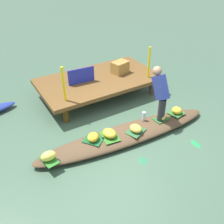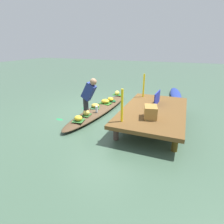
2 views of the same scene
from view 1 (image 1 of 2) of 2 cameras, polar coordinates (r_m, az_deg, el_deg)
name	(u,v)px [view 1 (image 1 of 2)]	position (r m, az deg, el deg)	size (l,w,h in m)	color
canal_water	(127,138)	(5.51, 3.37, -5.87)	(40.00, 40.00, 0.00)	#3F5B46
dock_platform	(99,81)	(6.86, -3.05, 7.15)	(3.20, 1.80, 0.50)	brown
vendor_boat	(127,134)	(5.45, 3.40, -5.09)	(4.08, 0.71, 0.19)	brown
leaf_mat_0	(136,131)	(5.38, 5.40, -4.35)	(0.40, 0.30, 0.01)	#2B5C34
banana_bunch_0	(136,128)	(5.34, 5.44, -3.74)	(0.28, 0.23, 0.15)	gold
leaf_mat_1	(176,113)	(6.10, 14.40, -0.23)	(0.32, 0.31, 0.01)	#30672D
banana_bunch_1	(177,110)	(6.06, 14.50, 0.37)	(0.23, 0.24, 0.16)	gold
leaf_mat_2	(109,136)	(5.22, -0.58, -5.54)	(0.44, 0.32, 0.01)	#2F6D22
banana_bunch_2	(109,133)	(5.17, -0.59, -4.86)	(0.31, 0.25, 0.16)	gold
leaf_mat_3	(93,140)	(5.15, -4.30, -6.35)	(0.38, 0.29, 0.01)	#175126
banana_bunch_3	(93,137)	(5.10, -4.33, -5.70)	(0.27, 0.22, 0.15)	gold
leaf_mat_4	(161,119)	(5.82, 11.05, -1.57)	(0.33, 0.24, 0.01)	#285C24
banana_bunch_4	(161,116)	(5.77, 11.14, -0.87)	(0.24, 0.19, 0.18)	#F3CF58
leaf_mat_5	(49,160)	(4.86, -14.07, -10.45)	(0.40, 0.24, 0.01)	#276D24
banana_bunch_5	(49,156)	(4.80, -14.22, -9.67)	(0.28, 0.18, 0.18)	#F9E856
vendor_person	(160,91)	(5.51, 10.92, 4.60)	(0.22, 0.53, 1.19)	#28282D
water_bottle	(144,116)	(5.68, 7.21, -0.93)	(0.08, 0.08, 0.21)	silver
market_banner	(81,76)	(6.55, -7.00, 8.16)	(0.71, 0.03, 0.41)	#1E299A
railing_post_west	(64,84)	(5.72, -10.93, 6.21)	(0.06, 0.06, 0.83)	yellow
railing_post_east	(149,62)	(6.82, 8.38, 11.10)	(0.06, 0.06, 0.83)	yellow
produce_crate	(120,67)	(7.10, 1.84, 10.14)	(0.44, 0.32, 0.32)	olive
drifting_plant_0	(196,144)	(5.63, 18.52, -6.86)	(0.28, 0.14, 0.01)	#218046
drifting_plant_2	(143,160)	(5.02, 7.08, -10.87)	(0.23, 0.16, 0.01)	#296941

